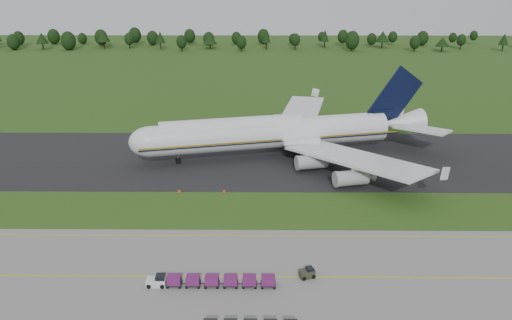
{
  "coord_description": "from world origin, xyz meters",
  "views": [
    {
      "loc": [
        3.49,
        -82.94,
        39.97
      ],
      "look_at": [
        2.7,
        2.0,
        9.02
      ],
      "focal_mm": 35.0,
      "sensor_mm": 36.0,
      "label": 1
    }
  ],
  "objects_px": {
    "aircraft": "(277,132)",
    "baggage_train": "(209,281)",
    "utility_cart": "(307,274)",
    "edge_markers": "(202,192)"
  },
  "relations": [
    {
      "from": "aircraft",
      "to": "baggage_train",
      "type": "distance_m",
      "value": 55.66
    },
    {
      "from": "utility_cart",
      "to": "edge_markers",
      "type": "relative_size",
      "value": 0.26
    },
    {
      "from": "utility_cart",
      "to": "baggage_train",
      "type": "bearing_deg",
      "value": -170.67
    },
    {
      "from": "aircraft",
      "to": "edge_markers",
      "type": "bearing_deg",
      "value": -124.67
    },
    {
      "from": "aircraft",
      "to": "edge_markers",
      "type": "height_order",
      "value": "aircraft"
    },
    {
      "from": "aircraft",
      "to": "edge_markers",
      "type": "relative_size",
      "value": 7.75
    },
    {
      "from": "aircraft",
      "to": "utility_cart",
      "type": "bearing_deg",
      "value": -87.08
    },
    {
      "from": "aircraft",
      "to": "utility_cart",
      "type": "distance_m",
      "value": 52.44
    },
    {
      "from": "baggage_train",
      "to": "edge_markers",
      "type": "xyz_separation_m",
      "value": [
        -4.64,
        31.79,
        -0.63
      ]
    },
    {
      "from": "utility_cart",
      "to": "edge_markers",
      "type": "height_order",
      "value": "utility_cart"
    }
  ]
}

